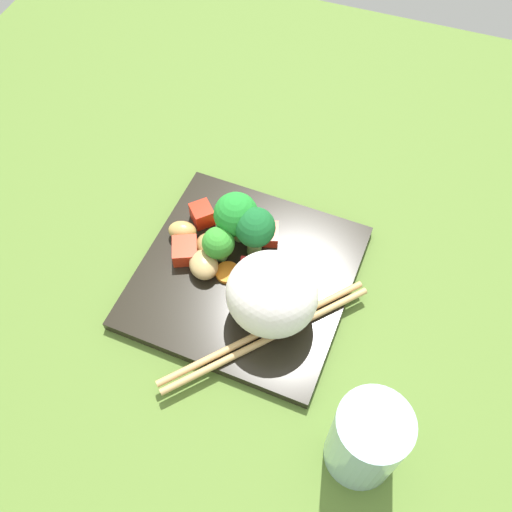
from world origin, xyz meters
TOP-DOWN VIEW (x-y plane):
  - ground_plane at (0.00, 0.00)cm, footprint 110.00×110.00cm
  - square_plate at (0.00, 0.00)cm, footprint 24.26×24.26cm
  - rice_mound at (4.38, -3.79)cm, footprint 10.23×9.85cm
  - broccoli_floret_0 at (0.35, 3.37)cm, footprint 4.51×4.51cm
  - broccoli_floret_1 at (-2.62, 4.37)cm, footprint 5.03×5.03cm
  - broccoli_floret_2 at (-3.48, 1.06)cm, footprint 3.69×3.69cm
  - carrot_slice_0 at (-4.23, 7.07)cm, footprint 4.00×4.00cm
  - carrot_slice_1 at (-4.70, 3.70)cm, footprint 2.64×2.64cm
  - carrot_slice_2 at (-1.84, -0.69)cm, footprint 3.84×3.84cm
  - pepper_chunk_0 at (-7.35, 5.26)cm, footprint 3.45×3.45cm
  - pepper_chunk_1 at (-7.25, -0.04)cm, footprint 3.86×4.04cm
  - pepper_chunk_2 at (0.56, 0.44)cm, footprint 2.71×2.86cm
  - pepper_chunk_3 at (0.57, 5.46)cm, footprint 3.59×3.61cm
  - chicken_piece_0 at (-4.48, -1.16)cm, footprint 4.93×5.00cm
  - chicken_piece_1 at (-5.18, 1.66)cm, footprint 3.43×3.58cm
  - chicken_piece_2 at (-8.62, 2.37)cm, footprint 3.67×2.96cm
  - chopstick_pair at (4.78, -6.57)cm, footprint 17.57×19.21cm
  - drinking_glass at (16.90, -14.67)cm, footprint 6.62×6.62cm

SIDE VIEW (x-z plane):
  - ground_plane at x=0.00cm, z-range -2.00..0.00cm
  - square_plate at x=0.00cm, z-range 0.00..1.29cm
  - carrot_slice_2 at x=-1.84cm, z-range 1.29..1.73cm
  - carrot_slice_1 at x=-4.70cm, z-range 1.29..1.77cm
  - carrot_slice_0 at x=-4.23cm, z-range 1.29..1.81cm
  - chopstick_pair at x=4.78cm, z-range 1.29..2.00cm
  - pepper_chunk_3 at x=0.57cm, z-range 1.29..2.70cm
  - pepper_chunk_2 at x=0.56cm, z-range 1.29..3.09cm
  - pepper_chunk_1 at x=-7.25cm, z-range 1.29..3.20cm
  - chicken_piece_1 at x=-5.18cm, z-range 1.29..3.22cm
  - chicken_piece_2 at x=-8.62cm, z-range 1.29..3.39cm
  - chicken_piece_0 at x=-4.48cm, z-range 1.29..3.57cm
  - pepper_chunk_0 at x=-7.35cm, z-range 1.29..3.66cm
  - broccoli_floret_2 at x=-3.48cm, z-range 1.64..6.45cm
  - drinking_glass at x=16.90cm, z-range 0.00..10.07cm
  - broccoli_floret_0 at x=0.35cm, z-range 2.10..8.83cm
  - rice_mound at x=4.38cm, z-range 1.29..9.75cm
  - broccoli_floret_1 at x=-2.62cm, z-range 2.04..9.03cm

